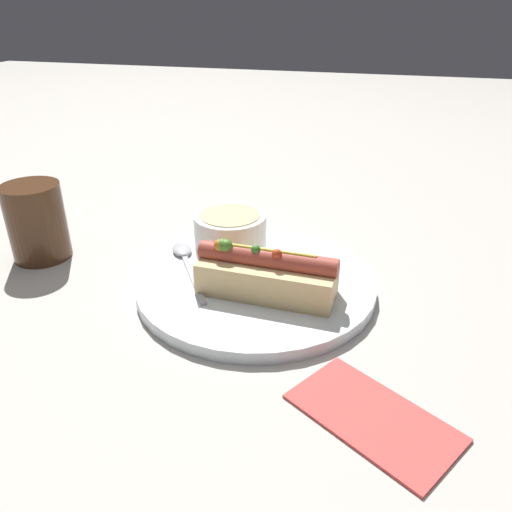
{
  "coord_description": "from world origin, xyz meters",
  "views": [
    {
      "loc": [
        0.14,
        -0.51,
        0.33
      ],
      "look_at": [
        0.0,
        0.0,
        0.05
      ],
      "focal_mm": 35.0,
      "sensor_mm": 36.0,
      "label": 1
    }
  ],
  "objects_px": {
    "soup_bowl": "(230,232)",
    "spoon": "(185,257)",
    "hot_dog": "(266,274)",
    "drinking_glass": "(37,222)"
  },
  "relations": [
    {
      "from": "hot_dog",
      "to": "drinking_glass",
      "type": "distance_m",
      "value": 0.33
    },
    {
      "from": "soup_bowl",
      "to": "drinking_glass",
      "type": "distance_m",
      "value": 0.26
    },
    {
      "from": "soup_bowl",
      "to": "spoon",
      "type": "relative_size",
      "value": 0.68
    },
    {
      "from": "spoon",
      "to": "drinking_glass",
      "type": "distance_m",
      "value": 0.21
    },
    {
      "from": "spoon",
      "to": "drinking_glass",
      "type": "xyz_separation_m",
      "value": [
        -0.21,
        -0.02,
        0.03
      ]
    },
    {
      "from": "hot_dog",
      "to": "drinking_glass",
      "type": "height_order",
      "value": "drinking_glass"
    },
    {
      "from": "soup_bowl",
      "to": "drinking_glass",
      "type": "relative_size",
      "value": 0.92
    },
    {
      "from": "drinking_glass",
      "to": "spoon",
      "type": "bearing_deg",
      "value": 5.03
    },
    {
      "from": "spoon",
      "to": "hot_dog",
      "type": "bearing_deg",
      "value": -146.45
    },
    {
      "from": "hot_dog",
      "to": "spoon",
      "type": "height_order",
      "value": "hot_dog"
    }
  ]
}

